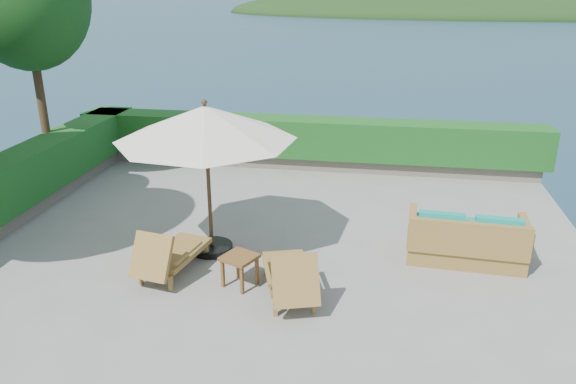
% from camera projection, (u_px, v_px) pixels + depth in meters
% --- Properties ---
extents(ground, '(12.00, 12.00, 0.00)m').
position_uv_depth(ground, '(264.00, 264.00, 10.09)').
color(ground, gray).
rests_on(ground, ground).
extents(foundation, '(12.00, 12.00, 3.00)m').
position_uv_depth(foundation, '(266.00, 336.00, 10.64)').
color(foundation, '#585045').
rests_on(foundation, ocean).
extents(offshore_island, '(126.00, 57.60, 12.60)m').
position_uv_depth(offshore_island, '(482.00, 14.00, 136.43)').
color(offshore_island, black).
rests_on(offshore_island, ocean).
extents(planter_wall_far, '(12.00, 0.60, 0.36)m').
position_uv_depth(planter_wall_far, '(306.00, 161.00, 15.19)').
color(planter_wall_far, slate).
rests_on(planter_wall_far, ground).
extents(hedge_far, '(12.40, 0.90, 1.00)m').
position_uv_depth(hedge_far, '(306.00, 137.00, 14.95)').
color(hedge_far, '#134313').
rests_on(hedge_far, planter_wall_far).
extents(patio_umbrella, '(3.96, 3.96, 2.88)m').
position_uv_depth(patio_umbrella, '(206.00, 125.00, 9.71)').
color(patio_umbrella, black).
rests_on(patio_umbrella, ground).
extents(lounge_left, '(0.98, 1.75, 0.96)m').
position_uv_depth(lounge_left, '(169.00, 254.00, 9.58)').
color(lounge_left, olive).
rests_on(lounge_left, ground).
extents(lounge_right, '(1.19, 1.85, 0.99)m').
position_uv_depth(lounge_right, '(290.00, 275.00, 8.87)').
color(lounge_right, olive).
rests_on(lounge_right, ground).
extents(side_table, '(0.68, 0.68, 0.55)m').
position_uv_depth(side_table, '(240.00, 261.00, 9.22)').
color(side_table, brown).
rests_on(side_table, ground).
extents(wicker_loveseat, '(2.14, 1.19, 1.02)m').
position_uv_depth(wicker_loveseat, '(466.00, 241.00, 10.06)').
color(wicker_loveseat, olive).
rests_on(wicker_loveseat, ground).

